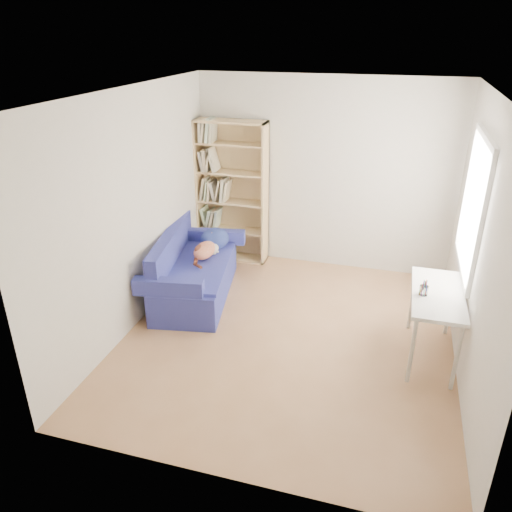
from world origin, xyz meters
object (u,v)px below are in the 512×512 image
(sofa, at_px, (194,271))
(bookshelf, at_px, (232,198))
(pen_cup, at_px, (424,289))
(desk, at_px, (437,300))

(sofa, distance_m, bookshelf, 1.34)
(sofa, bearing_deg, pen_cup, -23.65)
(desk, distance_m, pen_cup, 0.22)
(bookshelf, xyz_separation_m, pen_cup, (2.59, -1.85, -0.11))
(bookshelf, height_order, desk, bookshelf)
(sofa, height_order, pen_cup, pen_cup)
(desk, xyz_separation_m, pen_cup, (-0.15, -0.08, 0.15))
(desk, bearing_deg, sofa, 168.77)
(sofa, xyz_separation_m, pen_cup, (2.70, -0.65, 0.49))
(pen_cup, bearing_deg, sofa, 166.48)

